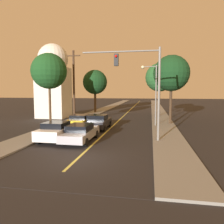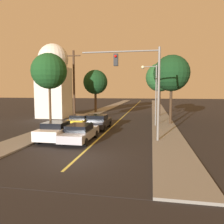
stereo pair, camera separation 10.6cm
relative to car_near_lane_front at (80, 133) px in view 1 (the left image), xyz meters
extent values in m
plane|color=black|center=(1.19, -4.19, -0.69)|extent=(200.00, 200.00, 0.00)
cube|color=black|center=(1.19, 31.81, -0.69)|extent=(8.49, 80.00, 0.01)
cube|color=#D1C14C|center=(1.19, 31.81, -0.68)|extent=(0.16, 76.00, 0.00)
cube|color=gray|center=(-4.31, 31.81, -0.63)|extent=(2.50, 80.00, 0.12)
cube|color=gray|center=(6.68, 31.81, -0.63)|extent=(2.50, 80.00, 0.12)
cube|color=#A5A8B2|center=(0.00, 0.04, -0.11)|extent=(1.82, 4.74, 0.56)
cube|color=black|center=(0.00, -0.14, 0.41)|extent=(1.60, 2.13, 0.47)
cylinder|color=black|center=(-0.86, 1.51, -0.39)|extent=(0.22, 0.60, 0.60)
cylinder|color=black|center=(0.86, 1.51, -0.39)|extent=(0.22, 0.60, 0.60)
cylinder|color=black|center=(-0.86, -1.43, -0.39)|extent=(0.22, 0.60, 0.60)
cylinder|color=black|center=(0.86, -1.43, -0.39)|extent=(0.22, 0.60, 0.60)
cube|color=black|center=(0.00, 5.74, -0.08)|extent=(1.98, 4.68, 0.60)
cube|color=black|center=(0.00, 5.55, 0.48)|extent=(1.74, 2.11, 0.54)
cylinder|color=black|center=(-0.94, 7.19, -0.38)|extent=(0.22, 0.62, 0.62)
cylinder|color=black|center=(0.94, 7.19, -0.38)|extent=(0.22, 0.62, 0.62)
cylinder|color=black|center=(-0.94, 4.29, -0.38)|extent=(0.22, 0.62, 0.62)
cylinder|color=black|center=(0.94, 4.29, -0.38)|extent=(0.22, 0.62, 0.62)
cube|color=white|center=(-1.87, -0.04, 0.00)|extent=(1.84, 4.16, 0.73)
cube|color=black|center=(-1.87, -0.20, 0.58)|extent=(1.62, 1.87, 0.42)
cylinder|color=black|center=(-2.74, 1.25, -0.36)|extent=(0.22, 0.66, 0.66)
cylinder|color=black|center=(-0.99, 1.25, -0.36)|extent=(0.22, 0.66, 0.66)
cylinder|color=black|center=(-2.74, -1.33, -0.36)|extent=(0.22, 0.66, 0.66)
cylinder|color=black|center=(-0.99, -1.33, -0.36)|extent=(0.22, 0.66, 0.66)
cube|color=gold|center=(-1.87, 5.71, -0.02)|extent=(1.80, 4.13, 0.67)
cube|color=black|center=(-1.87, 5.54, 0.52)|extent=(1.58, 1.86, 0.41)
cylinder|color=black|center=(-2.72, 6.99, -0.35)|extent=(0.22, 0.68, 0.68)
cylinder|color=black|center=(-1.01, 6.99, -0.35)|extent=(0.22, 0.68, 0.68)
cylinder|color=black|center=(-2.72, 4.43, -0.35)|extent=(0.22, 0.68, 0.68)
cylinder|color=black|center=(-1.01, 4.43, -0.35)|extent=(0.22, 0.68, 0.68)
cylinder|color=slate|center=(5.83, 0.92, 2.89)|extent=(0.18, 0.18, 6.92)
cylinder|color=slate|center=(2.91, 0.92, 6.10)|extent=(5.85, 0.12, 0.12)
cube|color=black|center=(2.61, 0.92, 5.49)|extent=(0.32, 0.28, 0.90)
sphere|color=red|center=(2.61, 0.74, 5.74)|extent=(0.20, 0.20, 0.20)
cylinder|color=slate|center=(5.78, 8.27, 2.66)|extent=(0.14, 0.14, 6.46)
cylinder|color=slate|center=(5.06, 8.27, 5.74)|extent=(1.44, 0.09, 0.09)
sphere|color=beige|center=(4.34, 8.27, 5.69)|extent=(0.36, 0.36, 0.36)
cylinder|color=#422D1E|center=(-3.66, 8.85, 3.62)|extent=(0.24, 0.24, 8.38)
cube|color=#422D1E|center=(-3.66, 8.85, 7.21)|extent=(1.60, 0.12, 0.12)
cylinder|color=#4C3823|center=(-5.20, 5.75, 1.67)|extent=(0.25, 0.25, 4.48)
sphere|color=#19471E|center=(-5.20, 5.75, 5.20)|extent=(3.69, 3.69, 3.69)
cylinder|color=#4C3823|center=(-4.47, 21.93, 1.32)|extent=(0.40, 0.40, 3.78)
sphere|color=#143819|center=(-4.47, 21.93, 4.71)|extent=(4.27, 4.27, 4.27)
cylinder|color=#3D2B1C|center=(7.48, 9.82, 1.57)|extent=(0.30, 0.30, 4.29)
sphere|color=#143819|center=(7.48, 9.82, 5.13)|extent=(4.03, 4.03, 4.03)
cylinder|color=#3D2B1C|center=(6.51, 17.98, 1.55)|extent=(0.28, 0.28, 4.25)
sphere|color=#235628|center=(6.51, 17.98, 5.16)|extent=(4.24, 4.24, 4.24)
cube|color=silver|center=(-8.57, 13.98, 2.91)|extent=(4.03, 4.03, 7.20)
sphere|color=silver|center=(-8.57, 13.98, 7.68)|extent=(4.25, 4.25, 4.25)
camera|label=1|loc=(5.22, -15.68, 3.16)|focal=35.00mm
camera|label=2|loc=(5.33, -15.66, 3.16)|focal=35.00mm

